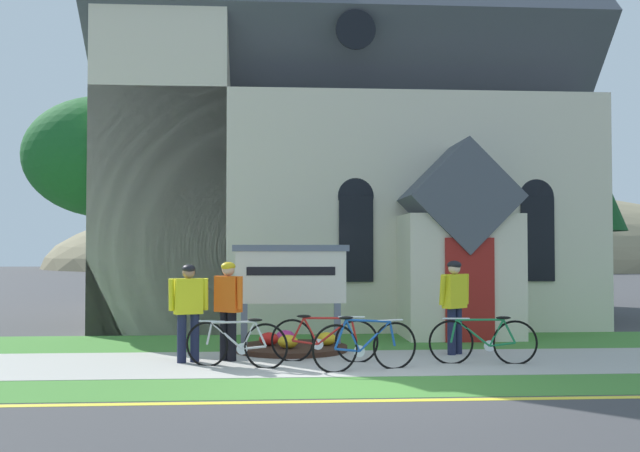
{
  "coord_description": "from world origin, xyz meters",
  "views": [
    {
      "loc": [
        -1.22,
        -10.16,
        1.85
      ],
      "look_at": [
        -0.21,
        4.6,
        2.33
      ],
      "focal_mm": 41.37,
      "sensor_mm": 36.0,
      "label": 1
    }
  ],
  "objects_px": {
    "church_sign": "(291,278)",
    "roadside_conifer": "(558,149)",
    "cyclist_in_white_jersey": "(228,303)",
    "bicycle_black": "(324,339)",
    "yard_deciduous_tree": "(107,158)",
    "bicycle_silver": "(237,344)",
    "bicycle_green": "(484,341)",
    "cyclist_in_orange_jersey": "(188,306)",
    "bicycle_orange": "(365,345)",
    "cyclist_in_red_jersey": "(455,300)"
  },
  "relations": [
    {
      "from": "cyclist_in_white_jersey",
      "to": "yard_deciduous_tree",
      "type": "relative_size",
      "value": 0.3
    },
    {
      "from": "yard_deciduous_tree",
      "to": "bicycle_silver",
      "type": "bearing_deg",
      "value": -61.97
    },
    {
      "from": "bicycle_orange",
      "to": "roadside_conifer",
      "type": "height_order",
      "value": "roadside_conifer"
    },
    {
      "from": "church_sign",
      "to": "bicycle_orange",
      "type": "xyz_separation_m",
      "value": [
        1.06,
        -2.54,
        -0.93
      ]
    },
    {
      "from": "church_sign",
      "to": "bicycle_silver",
      "type": "bearing_deg",
      "value": -113.74
    },
    {
      "from": "church_sign",
      "to": "yard_deciduous_tree",
      "type": "bearing_deg",
      "value": 134.76
    },
    {
      "from": "bicycle_orange",
      "to": "roadside_conifer",
      "type": "distance_m",
      "value": 11.49
    },
    {
      "from": "church_sign",
      "to": "cyclist_in_white_jersey",
      "type": "height_order",
      "value": "church_sign"
    },
    {
      "from": "bicycle_black",
      "to": "cyclist_in_white_jersey",
      "type": "height_order",
      "value": "cyclist_in_white_jersey"
    },
    {
      "from": "cyclist_in_white_jersey",
      "to": "roadside_conifer",
      "type": "bearing_deg",
      "value": 40.39
    },
    {
      "from": "bicycle_silver",
      "to": "bicycle_green",
      "type": "bearing_deg",
      "value": 0.9
    },
    {
      "from": "cyclist_in_red_jersey",
      "to": "yard_deciduous_tree",
      "type": "relative_size",
      "value": 0.3
    },
    {
      "from": "bicycle_green",
      "to": "roadside_conifer",
      "type": "bearing_deg",
      "value": 60.6
    },
    {
      "from": "bicycle_silver",
      "to": "bicycle_orange",
      "type": "bearing_deg",
      "value": -12.92
    },
    {
      "from": "cyclist_in_white_jersey",
      "to": "bicycle_silver",
      "type": "bearing_deg",
      "value": -75.58
    },
    {
      "from": "church_sign",
      "to": "cyclist_in_orange_jersey",
      "type": "height_order",
      "value": "church_sign"
    },
    {
      "from": "cyclist_in_orange_jersey",
      "to": "roadside_conifer",
      "type": "distance_m",
      "value": 12.5
    },
    {
      "from": "church_sign",
      "to": "cyclist_in_white_jersey",
      "type": "relative_size",
      "value": 1.33
    },
    {
      "from": "cyclist_in_white_jersey",
      "to": "cyclist_in_orange_jersey",
      "type": "xyz_separation_m",
      "value": [
        -0.64,
        -0.15,
        -0.03
      ]
    },
    {
      "from": "bicycle_green",
      "to": "cyclist_in_white_jersey",
      "type": "relative_size",
      "value": 1.06
    },
    {
      "from": "bicycle_orange",
      "to": "yard_deciduous_tree",
      "type": "xyz_separation_m",
      "value": [
        -5.44,
        6.96,
        3.71
      ]
    },
    {
      "from": "bicycle_green",
      "to": "cyclist_in_red_jersey",
      "type": "xyz_separation_m",
      "value": [
        -0.2,
        1.08,
        0.6
      ]
    },
    {
      "from": "bicycle_orange",
      "to": "bicycle_silver",
      "type": "bearing_deg",
      "value": 167.08
    },
    {
      "from": "cyclist_in_red_jersey",
      "to": "roadside_conifer",
      "type": "height_order",
      "value": "roadside_conifer"
    },
    {
      "from": "bicycle_black",
      "to": "cyclist_in_white_jersey",
      "type": "distance_m",
      "value": 1.71
    },
    {
      "from": "cyclist_in_orange_jersey",
      "to": "cyclist_in_red_jersey",
      "type": "xyz_separation_m",
      "value": [
        4.6,
        0.62,
        0.03
      ]
    },
    {
      "from": "bicycle_silver",
      "to": "roadside_conifer",
      "type": "height_order",
      "value": "roadside_conifer"
    },
    {
      "from": "bicycle_green",
      "to": "roadside_conifer",
      "type": "relative_size",
      "value": 0.25
    },
    {
      "from": "bicycle_silver",
      "to": "bicycle_orange",
      "type": "relative_size",
      "value": 0.97
    },
    {
      "from": "bicycle_silver",
      "to": "bicycle_black",
      "type": "bearing_deg",
      "value": 18.11
    },
    {
      "from": "bicycle_orange",
      "to": "cyclist_in_red_jersey",
      "type": "bearing_deg",
      "value": 41.42
    },
    {
      "from": "bicycle_silver",
      "to": "yard_deciduous_tree",
      "type": "relative_size",
      "value": 0.29
    },
    {
      "from": "cyclist_in_orange_jersey",
      "to": "yard_deciduous_tree",
      "type": "relative_size",
      "value": 0.29
    },
    {
      "from": "bicycle_green",
      "to": "bicycle_black",
      "type": "bearing_deg",
      "value": 171.14
    },
    {
      "from": "cyclist_in_red_jersey",
      "to": "bicycle_green",
      "type": "bearing_deg",
      "value": -79.46
    },
    {
      "from": "bicycle_silver",
      "to": "yard_deciduous_tree",
      "type": "xyz_separation_m",
      "value": [
        -3.46,
        6.5,
        3.72
      ]
    },
    {
      "from": "cyclist_in_orange_jersey",
      "to": "yard_deciduous_tree",
      "type": "xyz_separation_m",
      "value": [
        -2.65,
        5.99,
        3.15
      ]
    },
    {
      "from": "church_sign",
      "to": "roadside_conifer",
      "type": "xyz_separation_m",
      "value": [
        7.56,
        5.94,
        3.31
      ]
    },
    {
      "from": "bicycle_black",
      "to": "roadside_conifer",
      "type": "height_order",
      "value": "roadside_conifer"
    },
    {
      "from": "bicycle_silver",
      "to": "roadside_conifer",
      "type": "bearing_deg",
      "value": 43.43
    },
    {
      "from": "cyclist_in_orange_jersey",
      "to": "cyclist_in_white_jersey",
      "type": "bearing_deg",
      "value": 12.98
    },
    {
      "from": "bicycle_silver",
      "to": "cyclist_in_orange_jersey",
      "type": "xyz_separation_m",
      "value": [
        -0.81,
        0.52,
        0.56
      ]
    },
    {
      "from": "bicycle_silver",
      "to": "cyclist_in_white_jersey",
      "type": "distance_m",
      "value": 0.91
    },
    {
      "from": "bicycle_green",
      "to": "roadside_conifer",
      "type": "distance_m",
      "value": 10.08
    },
    {
      "from": "cyclist_in_white_jersey",
      "to": "church_sign",
      "type": "bearing_deg",
      "value": 52.53
    },
    {
      "from": "roadside_conifer",
      "to": "yard_deciduous_tree",
      "type": "height_order",
      "value": "roadside_conifer"
    },
    {
      "from": "bicycle_green",
      "to": "bicycle_orange",
      "type": "bearing_deg",
      "value": -165.56
    },
    {
      "from": "bicycle_black",
      "to": "bicycle_green",
      "type": "distance_m",
      "value": 2.6
    },
    {
      "from": "bicycle_black",
      "to": "bicycle_silver",
      "type": "distance_m",
      "value": 1.49
    },
    {
      "from": "bicycle_green",
      "to": "bicycle_orange",
      "type": "distance_m",
      "value": 2.07
    }
  ]
}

